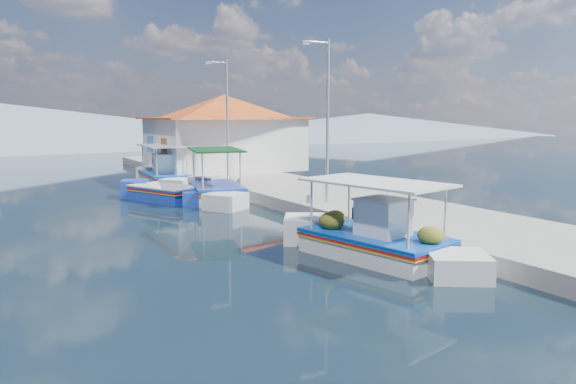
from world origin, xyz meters
TOP-DOWN VIEW (x-y plane):
  - ground at (0.00, 0.00)m, footprint 160.00×160.00m
  - quay at (5.90, 6.00)m, footprint 5.00×44.00m
  - bollards at (3.80, 5.25)m, footprint 0.20×17.20m
  - main_caique at (2.08, -3.83)m, footprint 2.90×6.78m
  - caique_green_canopy at (2.30, 7.33)m, footprint 3.10×6.57m
  - caique_blue_hull at (0.36, 8.37)m, footprint 3.08×5.24m
  - caique_far at (2.01, 13.55)m, footprint 2.26×6.82m
  - harbor_building at (6.20, 15.00)m, footprint 10.49×10.49m
  - lamp_post_near at (4.51, 2.00)m, footprint 1.21×0.14m
  - lamp_post_far at (4.51, 11.00)m, footprint 1.21×0.14m
  - mountain_ridge at (6.54, 56.00)m, footprint 171.40×96.00m

SIDE VIEW (x-z plane):
  - ground at x=0.00m, z-range 0.00..0.00m
  - quay at x=5.90m, z-range 0.00..0.50m
  - caique_blue_hull at x=0.36m, z-range -0.23..0.78m
  - caique_green_canopy at x=2.30m, z-range -0.89..1.64m
  - main_caique at x=2.08m, z-range -0.70..1.58m
  - caique_far at x=2.01m, z-range -0.75..1.64m
  - bollards at x=3.80m, z-range 0.50..0.80m
  - mountain_ridge at x=6.54m, z-range -0.71..4.79m
  - harbor_building at x=6.20m, z-range 0.58..4.98m
  - lamp_post_near at x=4.51m, z-range 0.85..6.85m
  - lamp_post_far at x=4.51m, z-range 0.85..6.85m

